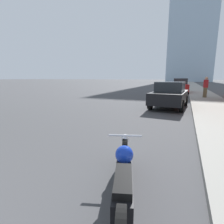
% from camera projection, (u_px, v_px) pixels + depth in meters
% --- Properties ---
extents(sidewalk, '(2.56, 240.00, 0.15)m').
position_uv_depth(sidewalk, '(195.00, 87.00, 34.55)').
color(sidewalk, gray).
rests_on(sidewalk, ground_plane).
extents(distant_tower, '(19.71, 19.71, 53.04)m').
position_uv_depth(distant_tower, '(192.00, 24.00, 82.22)').
color(distant_tower, '#9EB7CC').
rests_on(distant_tower, ground_plane).
extents(motorcycle, '(0.99, 2.48, 0.76)m').
position_uv_depth(motorcycle, '(124.00, 177.00, 2.53)').
color(motorcycle, black).
rests_on(motorcycle, ground_plane).
extents(parked_car_black, '(2.13, 4.24, 1.56)m').
position_uv_depth(parked_car_black, '(170.00, 95.00, 10.61)').
color(parked_car_black, black).
rests_on(parked_car_black, ground_plane).
extents(parked_car_red, '(2.03, 4.38, 1.74)m').
position_uv_depth(parked_car_red, '(180.00, 86.00, 20.56)').
color(parked_car_red, red).
rests_on(parked_car_red, ground_plane).
extents(pedestrian, '(0.36, 0.24, 1.73)m').
position_uv_depth(pedestrian, '(206.00, 87.00, 14.73)').
color(pedestrian, brown).
rests_on(pedestrian, sidewalk).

